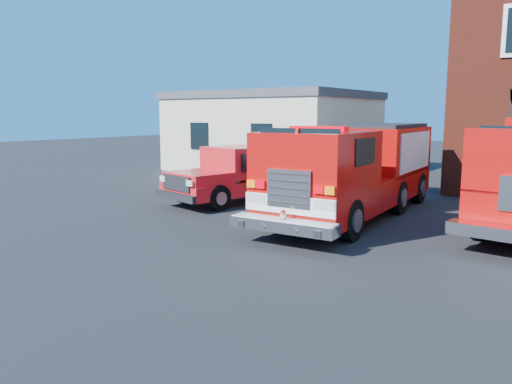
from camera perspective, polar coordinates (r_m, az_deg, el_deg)
The scene contains 4 objects.
ground at distance 13.13m, azimuth 3.07°, elevation -4.95°, with size 100.00×100.00×0.00m, color black.
side_building at distance 28.57m, azimuth 1.99°, elevation 7.02°, with size 10.20×8.20×4.35m.
fire_engine at distance 15.71m, azimuth 11.39°, elevation 2.62°, with size 3.11×9.34×2.84m.
pickup_truck at distance 18.22m, azimuth -1.36°, elevation 1.97°, with size 3.36×6.39×1.99m.
Camera 1 is at (6.86, -10.74, 3.14)m, focal length 35.00 mm.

